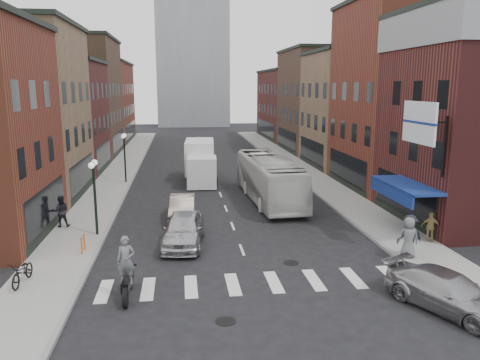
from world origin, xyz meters
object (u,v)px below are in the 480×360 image
object	(u,v)px
motorcycle_rider	(127,270)
ped_right_c	(408,238)
ped_right_a	(410,235)
box_truck	(200,162)
bike_rack	(83,244)
sedan_left_near	(183,229)
billboard_sign	(421,124)
sedan_left_far	(182,207)
streetlamp_near	(94,184)
streetlamp_far	(124,149)
parked_bicycle	(23,272)
transit_bus	(269,179)
ped_right_b	(431,227)
ped_left_solo	(61,211)
curb_car	(448,292)

from	to	relation	value
motorcycle_rider	ped_right_c	size ratio (longest dim) A/B	1.29
ped_right_a	box_truck	bearing A→B (deg)	-71.68
bike_rack	sedan_left_near	world-z (taller)	sedan_left_near
billboard_sign	sedan_left_far	world-z (taller)	billboard_sign
streetlamp_near	streetlamp_far	world-z (taller)	same
box_truck	sedan_left_near	world-z (taller)	box_truck
billboard_sign	ped_right_a	size ratio (longest dim) A/B	1.92
bike_rack	parked_bicycle	world-z (taller)	parked_bicycle
motorcycle_rider	transit_bus	xyz separation A→B (m)	(8.20, 14.49, 0.43)
transit_bus	ped_right_b	bearing A→B (deg)	-60.25
billboard_sign	ped_left_solo	xyz separation A→B (m)	(-18.19, 5.18, -5.09)
curb_car	ped_right_b	size ratio (longest dim) A/B	3.03
motorcycle_rider	ped_right_b	size ratio (longest dim) A/B	1.58
ped_left_solo	sedan_left_far	bearing A→B (deg)	-176.87
curb_car	transit_bus	bearing A→B (deg)	74.78
streetlamp_far	bike_rack	xyz separation A→B (m)	(-0.20, -16.70, -2.36)
motorcycle_rider	parked_bicycle	world-z (taller)	motorcycle_rider
ped_left_solo	billboard_sign	bearing A→B (deg)	156.31
streetlamp_far	motorcycle_rider	size ratio (longest dim) A/B	1.67
ped_right_c	sedan_left_near	bearing A→B (deg)	-12.11
parked_bicycle	transit_bus	bearing A→B (deg)	51.39
curb_car	ped_left_solo	distance (m)	19.99
ped_left_solo	ped_right_c	xyz separation A→B (m)	(17.00, -7.05, 0.06)
parked_bicycle	ped_right_a	distance (m)	16.93
sedan_left_far	curb_car	bearing A→B (deg)	-51.92
box_truck	ped_right_a	distance (m)	21.09
transit_bus	ped_right_b	xyz separation A→B (m)	(6.40, -10.16, -0.65)
transit_bus	ped_right_b	size ratio (longest dim) A/B	7.26
streetlamp_far	sedan_left_far	world-z (taller)	streetlamp_far
streetlamp_far	transit_bus	distance (m)	12.90
bike_rack	curb_car	distance (m)	15.96
ped_right_a	billboard_sign	bearing A→B (deg)	-128.75
ped_right_a	streetlamp_near	bearing A→B (deg)	-25.02
streetlamp_near	ped_right_c	distance (m)	15.85
box_truck	ped_right_c	bearing A→B (deg)	-62.58
transit_bus	parked_bicycle	world-z (taller)	transit_bus
billboard_sign	box_truck	xyz separation A→B (m)	(-9.83, 17.61, -4.47)
curb_car	sedan_left_near	bearing A→B (deg)	112.15
streetlamp_near	sedan_left_far	distance (m)	5.87
streetlamp_far	ped_left_solo	xyz separation A→B (m)	(-2.20, -12.32, -1.87)
curb_car	streetlamp_near	bearing A→B (deg)	117.56
motorcycle_rider	parked_bicycle	xyz separation A→B (m)	(-4.25, 1.55, -0.50)
motorcycle_rider	sedan_left_near	xyz separation A→B (m)	(2.17, 5.84, -0.32)
billboard_sign	ped_right_c	size ratio (longest dim) A/B	1.94
bike_rack	ped_left_solo	world-z (taller)	ped_left_solo
curb_car	motorcycle_rider	bearing A→B (deg)	141.77
ped_right_c	billboard_sign	bearing A→B (deg)	-115.71
sedan_left_far	ped_right_c	bearing A→B (deg)	-36.50
streetlamp_far	sedan_left_near	world-z (taller)	streetlamp_far
billboard_sign	curb_car	bearing A→B (deg)	-107.37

